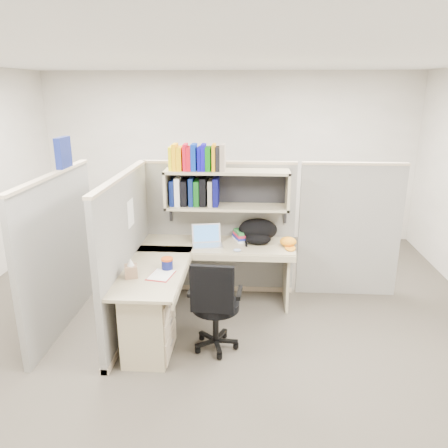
# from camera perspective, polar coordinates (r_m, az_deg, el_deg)

# --- Properties ---
(ground) EXTENTS (6.00, 6.00, 0.00)m
(ground) POSITION_cam_1_polar(r_m,az_deg,el_deg) (4.80, -1.34, -13.18)
(ground) COLOR #353128
(ground) RESTS_ON ground
(room_shell) EXTENTS (6.00, 6.00, 6.00)m
(room_shell) POSITION_cam_1_polar(r_m,az_deg,el_deg) (4.21, -1.50, 6.17)
(room_shell) COLOR #B1ACA0
(room_shell) RESTS_ON ground
(cubicle) EXTENTS (3.79, 1.84, 1.95)m
(cubicle) POSITION_cam_1_polar(r_m,az_deg,el_deg) (4.87, -5.28, -1.01)
(cubicle) COLOR slate
(cubicle) RESTS_ON ground
(desk) EXTENTS (1.74, 1.75, 0.73)m
(desk) POSITION_cam_1_polar(r_m,az_deg,el_deg) (4.39, -7.10, -9.87)
(desk) COLOR tan
(desk) RESTS_ON ground
(laptop) EXTENTS (0.39, 0.39, 0.24)m
(laptop) POSITION_cam_1_polar(r_m,az_deg,el_deg) (4.90, -2.19, -1.59)
(laptop) COLOR silver
(laptop) RESTS_ON desk
(backpack) EXTENTS (0.51, 0.43, 0.26)m
(backpack) POSITION_cam_1_polar(r_m,az_deg,el_deg) (5.03, 4.47, -0.94)
(backpack) COLOR black
(backpack) RESTS_ON desk
(orange_cap) EXTENTS (0.22, 0.24, 0.10)m
(orange_cap) POSITION_cam_1_polar(r_m,az_deg,el_deg) (4.97, 8.37, -2.28)
(orange_cap) COLOR orange
(orange_cap) RESTS_ON desk
(snack_canister) EXTENTS (0.12, 0.12, 0.11)m
(snack_canister) POSITION_cam_1_polar(r_m,az_deg,el_deg) (4.34, -7.43, -5.12)
(snack_canister) COLOR #0E1554
(snack_canister) RESTS_ON desk
(tissue_box) EXTENTS (0.15, 0.15, 0.18)m
(tissue_box) POSITION_cam_1_polar(r_m,az_deg,el_deg) (4.21, -12.07, -5.63)
(tissue_box) COLOR #997456
(tissue_box) RESTS_ON desk
(mouse) EXTENTS (0.10, 0.08, 0.03)m
(mouse) POSITION_cam_1_polar(r_m,az_deg,el_deg) (4.77, 1.73, -3.43)
(mouse) COLOR #91A6CD
(mouse) RESTS_ON desk
(paper_cup) EXTENTS (0.08, 0.08, 0.10)m
(paper_cup) POSITION_cam_1_polar(r_m,az_deg,el_deg) (5.10, -1.15, -1.59)
(paper_cup) COLOR white
(paper_cup) RESTS_ON desk
(book_stack) EXTENTS (0.25, 0.29, 0.12)m
(book_stack) POSITION_cam_1_polar(r_m,az_deg,el_deg) (5.11, 2.39, -1.47)
(book_stack) COLOR gray
(book_stack) RESTS_ON desk
(loose_paper) EXTENTS (0.24, 0.29, 0.00)m
(loose_paper) POSITION_cam_1_polar(r_m,az_deg,el_deg) (4.24, -8.19, -6.56)
(loose_paper) COLOR white
(loose_paper) RESTS_ON desk
(task_chair) EXTENTS (0.51, 0.47, 0.95)m
(task_chair) POSITION_cam_1_polar(r_m,az_deg,el_deg) (4.24, -1.18, -12.34)
(task_chair) COLOR black
(task_chair) RESTS_ON ground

